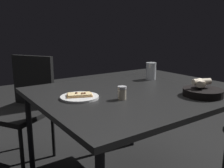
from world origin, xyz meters
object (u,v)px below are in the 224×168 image
dining_table (123,100)px  chair_near (25,102)px  pizza_plate (80,97)px  bread_basket (202,91)px  beer_glass (151,72)px  pepper_shaker (122,94)px

dining_table → chair_near: 0.93m
pizza_plate → bread_basket: (-0.65, 0.39, 0.02)m
pizza_plate → beer_glass: size_ratio=1.65×
pepper_shaker → beer_glass: bearing=-148.8°
dining_table → pepper_shaker: (0.10, 0.12, 0.09)m
pizza_plate → pepper_shaker: pepper_shaker is taller
beer_glass → chair_near: (0.87, -0.61, -0.26)m
dining_table → chair_near: (0.42, -0.82, -0.14)m
chair_near → dining_table: bearing=116.8°
dining_table → pepper_shaker: pepper_shaker is taller
bread_basket → chair_near: size_ratio=0.27×
chair_near → pepper_shaker: bearing=108.4°
pepper_shaker → pizza_plate: bearing=-40.1°
pizza_plate → chair_near: bearing=-81.3°
beer_glass → dining_table: bearing=25.7°
bread_basket → pepper_shaker: bread_basket is taller
dining_table → bread_basket: 0.50m
pizza_plate → pepper_shaker: size_ratio=2.92×
dining_table → beer_glass: 0.52m
dining_table → beer_glass: beer_glass is taller
chair_near → bread_basket: bearing=123.3°
pizza_plate → beer_glass: (-0.75, -0.17, 0.05)m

